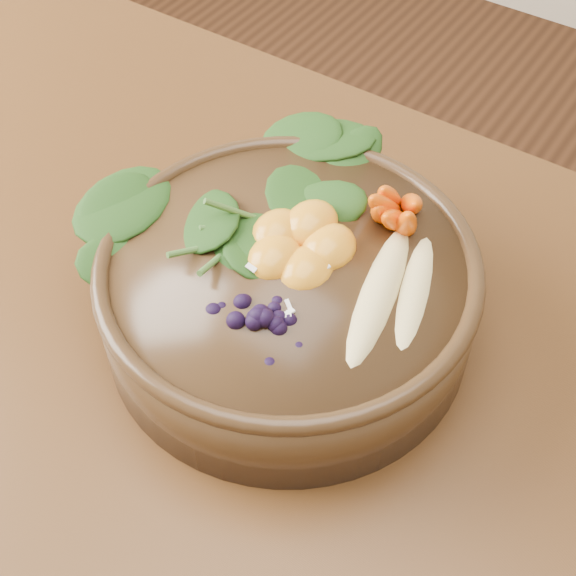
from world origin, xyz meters
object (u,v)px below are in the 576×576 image
at_px(dining_table, 237,491).
at_px(kale_heap, 265,174).
at_px(banana_halves, 399,279).
at_px(blueberry_pile, 258,304).
at_px(stoneware_bowl, 288,296).
at_px(carrot_cluster, 393,175).
at_px(mandarin_cluster, 300,232).

bearing_deg(dining_table, kale_heap, 116.00).
height_order(banana_halves, blueberry_pile, blueberry_pile).
xyz_separation_m(dining_table, stoneware_bowl, (-0.02, 0.12, 0.13)).
bearing_deg(blueberry_pile, stoneware_bowl, 103.59).
relative_size(kale_heap, banana_halves, 1.13).
bearing_deg(blueberry_pile, kale_heap, 122.53).
height_order(carrot_cluster, banana_halves, carrot_cluster).
xyz_separation_m(stoneware_bowl, carrot_cluster, (0.04, 0.09, 0.08)).
relative_size(kale_heap, mandarin_cluster, 2.07).
xyz_separation_m(banana_halves, mandarin_cluster, (-0.09, -0.00, 0.00)).
xyz_separation_m(stoneware_bowl, blueberry_pile, (0.02, -0.06, 0.06)).
bearing_deg(carrot_cluster, banana_halves, -66.94).
distance_m(stoneware_bowl, mandarin_cluster, 0.06).
height_order(dining_table, kale_heap, kale_heap).
distance_m(kale_heap, banana_halves, 0.15).
height_order(stoneware_bowl, banana_halves, banana_halves).
distance_m(carrot_cluster, blueberry_pile, 0.16).
bearing_deg(blueberry_pile, banana_halves, 49.21).
bearing_deg(kale_heap, stoneware_bowl, -42.40).
bearing_deg(carrot_cluster, stoneware_bowl, -123.69).
distance_m(dining_table, carrot_cluster, 0.30).
relative_size(stoneware_bowl, mandarin_cluster, 3.15).
height_order(banana_halves, mandarin_cluster, mandarin_cluster).
bearing_deg(banana_halves, carrot_cluster, 113.06).
relative_size(carrot_cluster, banana_halves, 0.48).
relative_size(dining_table, kale_heap, 7.89).
bearing_deg(carrot_cluster, kale_heap, -169.49).
distance_m(stoneware_bowl, blueberry_pile, 0.09).
relative_size(dining_table, carrot_cluster, 18.74).
bearing_deg(banana_halves, blueberry_pile, -141.51).
distance_m(carrot_cluster, mandarin_cluster, 0.09).
bearing_deg(banana_halves, kale_heap, 156.45).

